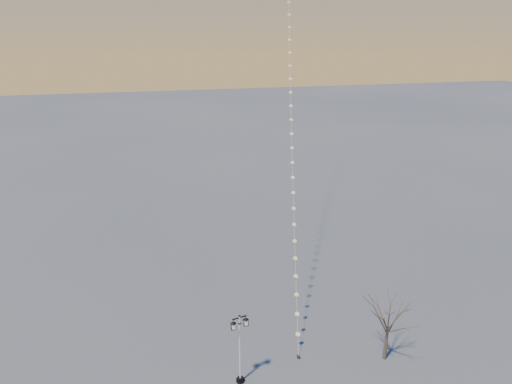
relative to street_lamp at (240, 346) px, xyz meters
name	(u,v)px	position (x,y,z in m)	size (l,w,h in m)	color
ground	(280,378)	(2.51, -0.38, -2.73)	(300.00, 300.00, 0.00)	#4D4F4D
street_lamp	(240,346)	(0.00, 0.00, 0.00)	(1.23, 0.61, 4.92)	black
bare_tree	(389,319)	(9.87, -0.31, 0.42)	(2.73, 2.73, 4.52)	#483E2E
kite_train	(291,17)	(10.36, 22.94, 19.36)	(12.80, 44.24, 44.35)	black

